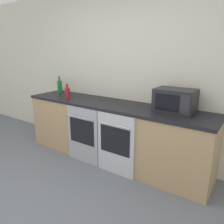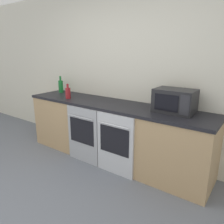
{
  "view_description": "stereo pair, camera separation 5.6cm",
  "coord_description": "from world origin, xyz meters",
  "px_view_note": "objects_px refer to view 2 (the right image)",
  "views": [
    {
      "loc": [
        1.78,
        -0.92,
        1.65
      ],
      "look_at": [
        -0.0,
        1.64,
        0.76
      ],
      "focal_mm": 35.0,
      "sensor_mm": 36.0,
      "label": 1
    },
    {
      "loc": [
        1.83,
        -0.89,
        1.65
      ],
      "look_at": [
        -0.0,
        1.64,
        0.76
      ],
      "focal_mm": 35.0,
      "sensor_mm": 36.0,
      "label": 2
    }
  ],
  "objects_px": {
    "oven_right": "(115,145)",
    "bottle_red": "(68,93)",
    "oven_left": "(83,135)",
    "microwave": "(175,101)",
    "bottle_green": "(61,86)"
  },
  "relations": [
    {
      "from": "microwave",
      "to": "bottle_red",
      "type": "relative_size",
      "value": 2.09
    },
    {
      "from": "oven_left",
      "to": "bottle_green",
      "type": "distance_m",
      "value": 1.23
    },
    {
      "from": "bottle_green",
      "to": "oven_left",
      "type": "bearing_deg",
      "value": -26.4
    },
    {
      "from": "oven_left",
      "to": "oven_right",
      "type": "distance_m",
      "value": 0.59
    },
    {
      "from": "microwave",
      "to": "oven_left",
      "type": "bearing_deg",
      "value": -161.11
    },
    {
      "from": "oven_right",
      "to": "bottle_red",
      "type": "relative_size",
      "value": 3.6
    },
    {
      "from": "oven_right",
      "to": "microwave",
      "type": "distance_m",
      "value": 0.96
    },
    {
      "from": "oven_left",
      "to": "microwave",
      "type": "distance_m",
      "value": 1.41
    },
    {
      "from": "microwave",
      "to": "bottle_green",
      "type": "height_order",
      "value": "bottle_green"
    },
    {
      "from": "oven_left",
      "to": "microwave",
      "type": "xyz_separation_m",
      "value": [
        1.21,
        0.41,
        0.61
      ]
    },
    {
      "from": "bottle_green",
      "to": "oven_right",
      "type": "bearing_deg",
      "value": -17.19
    },
    {
      "from": "bottle_green",
      "to": "bottle_red",
      "type": "relative_size",
      "value": 1.27
    },
    {
      "from": "oven_left",
      "to": "oven_right",
      "type": "relative_size",
      "value": 1.0
    },
    {
      "from": "oven_left",
      "to": "oven_right",
      "type": "xyz_separation_m",
      "value": [
        0.59,
        0.0,
        0.0
      ]
    },
    {
      "from": "bottle_red",
      "to": "oven_right",
      "type": "bearing_deg",
      "value": -10.34
    }
  ]
}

